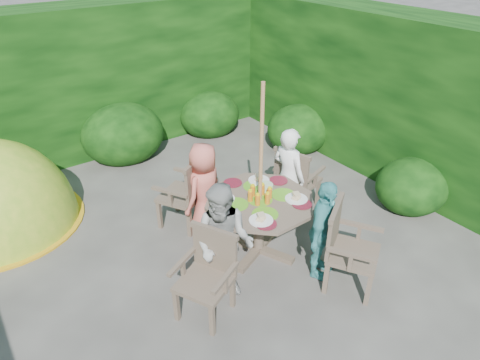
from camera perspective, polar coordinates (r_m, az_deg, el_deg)
ground at (r=5.22m, az=-6.47°, el=-12.38°), size 60.00×60.00×0.00m
hedge_enclosure at (r=5.55m, az=-14.22°, el=5.23°), size 9.00×9.00×2.50m
patio_table at (r=5.13m, az=2.65°, el=-3.72°), size 1.75×1.75×0.93m
parasol_pole at (r=4.89m, az=2.75°, el=0.59°), size 0.06×0.06×2.20m
garden_chair_right at (r=6.05m, az=7.46°, el=0.21°), size 0.65×0.69×0.95m
garden_chair_left at (r=4.50m, az=-4.28°, el=-12.26°), size 0.68×0.71×0.92m
garden_chair_back at (r=5.70m, az=-7.05°, el=-1.52°), size 0.78×0.75×1.00m
garden_chair_front at (r=4.89m, az=14.02°, el=-8.61°), size 0.78×0.75×0.99m
child_right at (r=5.72m, az=6.44°, el=0.47°), size 0.40×0.55×1.38m
child_left at (r=4.55m, az=-2.19°, el=-8.33°), size 0.81×0.84×1.37m
child_back at (r=5.48m, az=-4.75°, el=-1.37°), size 0.75×0.63×1.30m
child_front at (r=4.90m, az=10.95°, el=-6.66°), size 0.78×0.63×1.25m
dome_tent at (r=6.79m, az=-28.87°, el=-5.17°), size 2.13×2.13×2.43m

